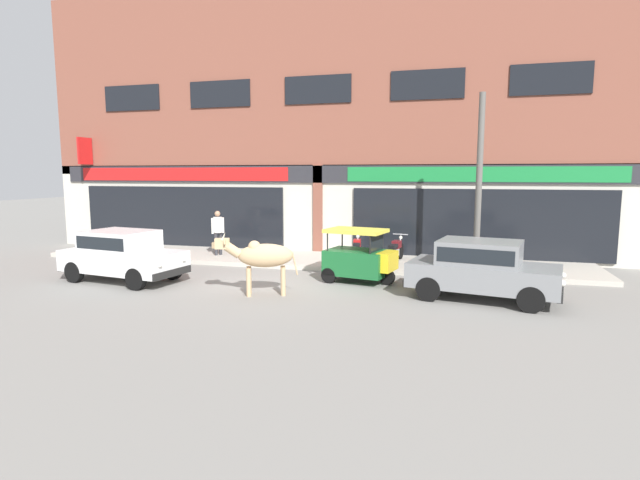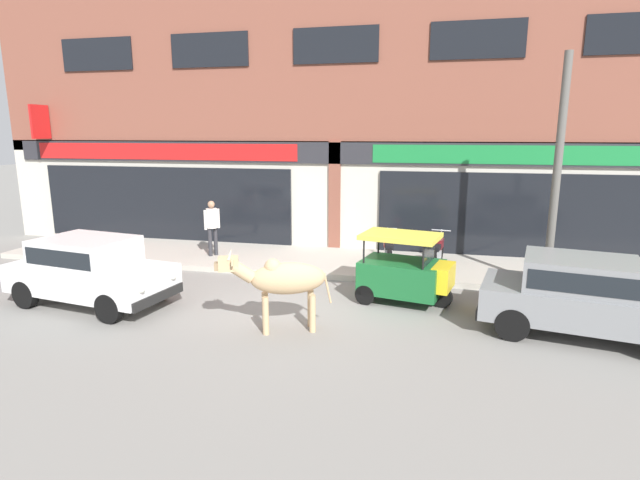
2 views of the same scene
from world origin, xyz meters
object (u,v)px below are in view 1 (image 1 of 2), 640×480
motorcycle_0 (357,249)px  utility_pole (479,184)px  car_0 (122,253)px  motorcycle_1 (395,250)px  cow (262,256)px  auto_rickshaw (360,259)px  car_1 (482,267)px  pedestrian (218,228)px

motorcycle_0 → utility_pole: (3.81, -1.10, 2.23)m
car_0 → motorcycle_1: 8.51m
cow → utility_pole: utility_pole is taller
cow → motorcycle_1: (2.80, 4.87, -0.47)m
car_0 → auto_rickshaw: size_ratio=1.78×
car_1 → auto_rickshaw: size_ratio=1.80×
car_0 → motorcycle_1: (7.30, 4.37, -0.28)m
car_1 → utility_pole: bearing=90.8°
auto_rickshaw → motorcycle_1: bearing=75.8°
pedestrian → utility_pole: 9.05m
car_1 → auto_rickshaw: (-3.24, 1.17, -0.15)m
auto_rickshaw → motorcycle_0: bearing=102.9°
cow → car_0: 4.53m
motorcycle_1 → pedestrian: bearing=-177.4°
cow → motorcycle_0: (1.51, 4.80, -0.47)m
car_0 → pedestrian: (0.96, 4.08, 0.32)m
cow → utility_pole: 6.71m
car_0 → motorcycle_0: size_ratio=2.09×
motorcycle_0 → pedestrian: bearing=-177.5°
car_1 → auto_rickshaw: 3.45m
auto_rickshaw → pedestrian: 6.17m
car_0 → utility_pole: size_ratio=0.72×
cow → motorcycle_1: cow is taller
auto_rickshaw → cow: bearing=-134.5°
car_1 → auto_rickshaw: bearing=160.2°
car_1 → motorcycle_0: (-3.85, 3.81, -0.28)m
motorcycle_0 → pedestrian: (-5.05, -0.22, 0.60)m
motorcycle_1 → utility_pole: 3.56m
motorcycle_1 → pedestrian: (-6.34, -0.29, 0.60)m
car_0 → pedestrian: bearing=76.7°
motorcycle_1 → cow: bearing=-119.9°
car_1 → auto_rickshaw: auto_rickshaw is taller
cow → car_1: bearing=10.4°
car_1 → pedestrian: pedestrian is taller
motorcycle_0 → car_1: bearing=-44.7°
cow → car_0: (-4.50, 0.50, -0.19)m
auto_rickshaw → pedestrian: size_ratio=1.32×
auto_rickshaw → utility_pole: size_ratio=0.41×
car_0 → motorcycle_1: bearing=30.9°
pedestrian → utility_pole: bearing=-5.7°
auto_rickshaw → motorcycle_1: (0.69, 2.71, -0.12)m
car_0 → pedestrian: 4.20m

